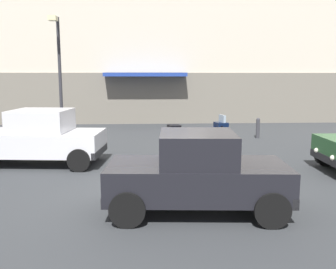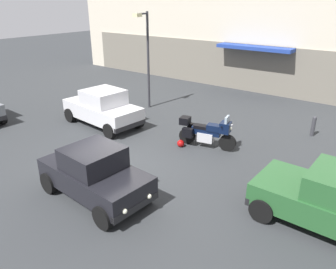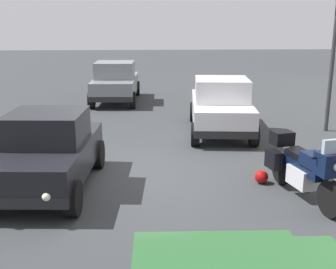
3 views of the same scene
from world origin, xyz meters
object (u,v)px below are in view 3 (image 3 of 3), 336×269
object	(u,v)px
car_hatchback_near	(116,82)
car_compact_side	(49,152)
motorcycle	(304,167)
helmet	(261,177)
car_wagon_end	(221,106)
streetlamp_curbside	(330,34)

from	to	relation	value
car_hatchback_near	car_compact_side	xyz separation A→B (m)	(9.40, -0.71, -0.04)
motorcycle	helmet	world-z (taller)	motorcycle
car_hatchback_near	car_wagon_end	bearing A→B (deg)	-144.39
helmet	streetlamp_curbside	size ratio (longest dim) A/B	0.06
car_compact_side	car_wagon_end	size ratio (longest dim) A/B	0.89
motorcycle	streetlamp_curbside	size ratio (longest dim) A/B	0.47
helmet	streetlamp_curbside	world-z (taller)	streetlamp_curbside
car_hatchback_near	helmet	bearing A→B (deg)	-156.75
car_hatchback_near	car_compact_side	size ratio (longest dim) A/B	1.11
helmet	car_compact_side	distance (m)	4.34
car_hatchback_near	motorcycle	bearing A→B (deg)	-155.32
car_wagon_end	car_hatchback_near	bearing A→B (deg)	38.64
car_hatchback_near	streetlamp_curbside	world-z (taller)	streetlamp_curbside
car_wagon_end	streetlamp_curbside	bearing A→B (deg)	-83.84
streetlamp_curbside	car_wagon_end	bearing A→B (deg)	-89.18
helmet	car_hatchback_near	distance (m)	10.06
motorcycle	car_hatchback_near	distance (m)	10.96
car_wagon_end	streetlamp_curbside	size ratio (longest dim) A/B	0.84
motorcycle	car_compact_side	world-z (taller)	car_compact_side
helmet	car_hatchback_near	xyz separation A→B (m)	(-9.37, -3.59, 0.67)
helmet	car_compact_side	world-z (taller)	car_compact_side
motorcycle	car_hatchback_near	world-z (taller)	car_hatchback_near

